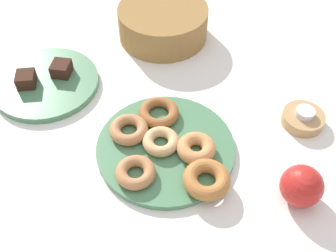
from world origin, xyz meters
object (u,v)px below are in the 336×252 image
at_px(candle_holder, 303,119).
at_px(basket, 163,23).
at_px(donut_5, 196,148).
at_px(donut_4, 160,143).
at_px(cake_plate, 46,83).
at_px(brownie_far, 61,69).
at_px(donut_plate, 166,148).
at_px(donut_0, 136,172).
at_px(donut_2, 129,130).
at_px(tealight, 305,113).
at_px(brownie_near, 26,79).
at_px(apple, 302,186).
at_px(donut_3, 159,113).
at_px(donut_1, 207,179).

xyz_separation_m(candle_holder, basket, (-0.37, 0.27, 0.03)).
bearing_deg(donut_5, donut_4, 177.98).
distance_m(cake_plate, brownie_far, 0.05).
xyz_separation_m(donut_plate, donut_5, (0.07, -0.01, 0.02)).
bearing_deg(donut_0, brownie_far, 133.12).
distance_m(donut_2, tealight, 0.39).
height_order(brownie_near, brownie_far, same).
height_order(donut_plate, donut_5, donut_5).
distance_m(donut_0, brownie_far, 0.36).
height_order(donut_2, candle_holder, donut_2).
relative_size(basket, apple, 2.97).
distance_m(brownie_near, basket, 0.39).
xyz_separation_m(donut_plate, tealight, (0.29, 0.13, 0.03)).
height_order(donut_4, donut_5, donut_5).
xyz_separation_m(cake_plate, basket, (0.25, 0.25, 0.04)).
distance_m(donut_5, brownie_near, 0.45).
xyz_separation_m(tealight, apple, (-0.02, -0.20, 0.01)).
relative_size(donut_2, donut_5, 1.04).
relative_size(candle_holder, apple, 1.15).
xyz_separation_m(cake_plate, tealight, (0.62, -0.02, 0.03)).
bearing_deg(candle_holder, basket, 144.13).
xyz_separation_m(donut_0, donut_3, (0.02, 0.17, -0.00)).
height_order(donut_0, cake_plate, donut_0).
bearing_deg(donut_plate, basket, 101.07).
height_order(candle_holder, apple, apple).
bearing_deg(donut_0, donut_5, 35.20).
relative_size(donut_plate, donut_1, 3.15).
relative_size(donut_0, cake_plate, 0.32).
distance_m(donut_plate, donut_1, 0.13).
distance_m(donut_1, donut_2, 0.21).
distance_m(cake_plate, apple, 0.64).
bearing_deg(brownie_near, candle_holder, 0.16).
xyz_separation_m(donut_1, tealight, (0.20, 0.21, 0.01)).
distance_m(donut_1, candle_holder, 0.29).
xyz_separation_m(donut_3, apple, (0.31, -0.15, 0.02)).
xyz_separation_m(donut_4, cake_plate, (-0.32, 0.15, -0.02)).
relative_size(brownie_near, basket, 0.19).
xyz_separation_m(donut_5, cake_plate, (-0.39, 0.15, -0.02)).
height_order(brownie_far, candle_holder, brownie_far).
distance_m(brownie_far, basket, 0.31).
distance_m(brownie_far, tealight, 0.59).
distance_m(donut_0, donut_2, 0.11).
distance_m(donut_3, cake_plate, 0.30).
bearing_deg(cake_plate, basket, 45.28).
bearing_deg(donut_4, donut_2, 161.64).
relative_size(candle_holder, basket, 0.39).
relative_size(candle_holder, tealight, 2.22).
relative_size(donut_2, brownie_near, 1.80).
xyz_separation_m(brownie_near, tealight, (0.66, 0.00, 0.00)).
relative_size(donut_4, tealight, 1.85).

